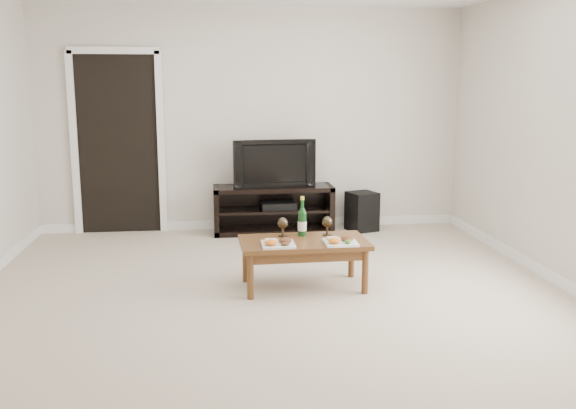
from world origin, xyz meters
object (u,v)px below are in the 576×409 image
at_px(television, 273,163).
at_px(coffee_table, 304,264).
at_px(subwoofer, 362,211).
at_px(media_console, 273,209).

distance_m(television, coffee_table, 2.17).
relative_size(subwoofer, coffee_table, 0.43).
relative_size(television, subwoofer, 2.07).
bearing_deg(television, coffee_table, -93.65).
height_order(media_console, subwoofer, media_console).
xyz_separation_m(media_console, coffee_table, (0.06, -2.08, -0.07)).
bearing_deg(subwoofer, media_console, 158.52).
relative_size(media_console, television, 1.46).
bearing_deg(television, media_console, -5.37).
relative_size(media_console, subwoofer, 3.02).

